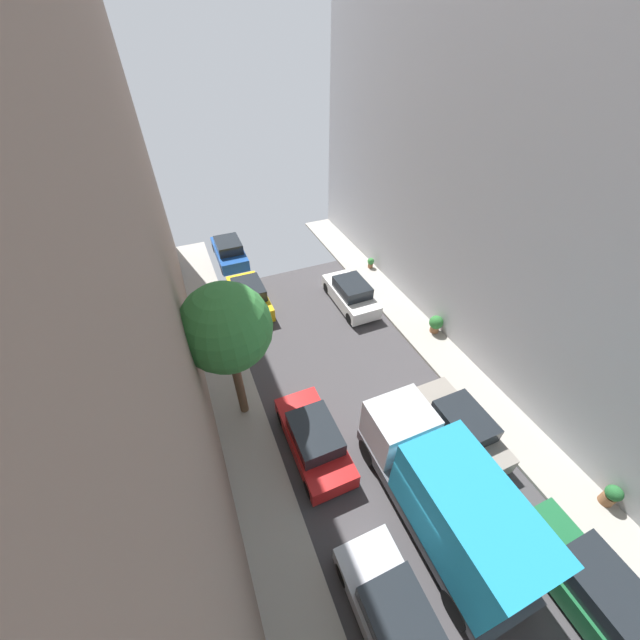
{
  "coord_description": "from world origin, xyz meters",
  "views": [
    {
      "loc": [
        -5.31,
        -3.14,
        12.8
      ],
      "look_at": [
        0.28,
        10.11,
        0.5
      ],
      "focal_mm": 19.97,
      "sensor_mm": 36.0,
      "label": 1
    }
  ],
  "objects_px": {
    "potted_plant_2": "(436,323)",
    "delivery_truck": "(445,496)",
    "potted_plant_0": "(371,262)",
    "parked_car_left_2": "(397,623)",
    "parked_car_left_5": "(229,251)",
    "parked_car_right_4": "(351,294)",
    "parked_car_left_4": "(249,296)",
    "parked_car_left_3": "(314,439)",
    "parked_car_right_2": "(590,585)",
    "lamp_post": "(227,323)",
    "parked_car_right_3": "(459,426)",
    "potted_plant_1": "(612,495)",
    "street_tree_2": "(226,328)"
  },
  "relations": [
    {
      "from": "parked_car_left_5",
      "to": "parked_car_right_4",
      "type": "height_order",
      "value": "same"
    },
    {
      "from": "delivery_truck",
      "to": "parked_car_right_4",
      "type": "bearing_deg",
      "value": 76.9
    },
    {
      "from": "parked_car_left_2",
      "to": "lamp_post",
      "type": "height_order",
      "value": "lamp_post"
    },
    {
      "from": "parked_car_right_4",
      "to": "lamp_post",
      "type": "bearing_deg",
      "value": -155.15
    },
    {
      "from": "parked_car_left_4",
      "to": "potted_plant_2",
      "type": "xyz_separation_m",
      "value": [
        8.33,
        -6.07,
        -0.02
      ]
    },
    {
      "from": "parked_car_left_3",
      "to": "parked_car_right_4",
      "type": "distance_m",
      "value": 9.38
    },
    {
      "from": "parked_car_right_2",
      "to": "street_tree_2",
      "type": "xyz_separation_m",
      "value": [
        -7.46,
        9.94,
        4.03
      ]
    },
    {
      "from": "parked_car_left_2",
      "to": "potted_plant_2",
      "type": "distance_m",
      "value": 12.61
    },
    {
      "from": "potted_plant_2",
      "to": "lamp_post",
      "type": "distance_m",
      "value": 10.67
    },
    {
      "from": "potted_plant_2",
      "to": "parked_car_right_3",
      "type": "bearing_deg",
      "value": -118.56
    },
    {
      "from": "parked_car_left_5",
      "to": "potted_plant_0",
      "type": "height_order",
      "value": "parked_car_left_5"
    },
    {
      "from": "potted_plant_0",
      "to": "lamp_post",
      "type": "bearing_deg",
      "value": -148.61
    },
    {
      "from": "parked_car_left_5",
      "to": "parked_car_right_4",
      "type": "relative_size",
      "value": 1.0
    },
    {
      "from": "parked_car_left_4",
      "to": "potted_plant_2",
      "type": "distance_m",
      "value": 10.3
    },
    {
      "from": "parked_car_left_2",
      "to": "parked_car_left_4",
      "type": "xyz_separation_m",
      "value": [
        0.0,
        15.54,
        0.0
      ]
    },
    {
      "from": "parked_car_right_2",
      "to": "parked_car_right_4",
      "type": "bearing_deg",
      "value": 90.0
    },
    {
      "from": "potted_plant_2",
      "to": "delivery_truck",
      "type": "bearing_deg",
      "value": -126.48
    },
    {
      "from": "delivery_truck",
      "to": "potted_plant_0",
      "type": "xyz_separation_m",
      "value": [
        5.6,
        14.45,
        -1.26
      ]
    },
    {
      "from": "parked_car_right_2",
      "to": "delivery_truck",
      "type": "bearing_deg",
      "value": 129.52
    },
    {
      "from": "parked_car_left_2",
      "to": "parked_car_left_4",
      "type": "height_order",
      "value": "same"
    },
    {
      "from": "parked_car_right_3",
      "to": "parked_car_left_2",
      "type": "bearing_deg",
      "value": -142.81
    },
    {
      "from": "parked_car_left_2",
      "to": "potted_plant_0",
      "type": "distance_m",
      "value": 18.3
    },
    {
      "from": "parked_car_right_2",
      "to": "parked_car_right_3",
      "type": "distance_m",
      "value": 5.51
    },
    {
      "from": "delivery_truck",
      "to": "parked_car_right_3",
      "type": "bearing_deg",
      "value": 39.6
    },
    {
      "from": "parked_car_left_4",
      "to": "parked_car_right_3",
      "type": "height_order",
      "value": "same"
    },
    {
      "from": "parked_car_right_2",
      "to": "parked_car_right_4",
      "type": "height_order",
      "value": "same"
    },
    {
      "from": "parked_car_left_3",
      "to": "potted_plant_1",
      "type": "height_order",
      "value": "parked_car_left_3"
    },
    {
      "from": "potted_plant_2",
      "to": "lamp_post",
      "type": "relative_size",
      "value": 0.18
    },
    {
      "from": "parked_car_right_2",
      "to": "potted_plant_1",
      "type": "bearing_deg",
      "value": 25.63
    },
    {
      "from": "parked_car_left_3",
      "to": "parked_car_left_4",
      "type": "xyz_separation_m",
      "value": [
        0.0,
        9.74,
        0.0
      ]
    },
    {
      "from": "parked_car_left_2",
      "to": "parked_car_right_3",
      "type": "relative_size",
      "value": 1.0
    },
    {
      "from": "parked_car_right_2",
      "to": "parked_car_left_2",
      "type": "bearing_deg",
      "value": 165.37
    },
    {
      "from": "parked_car_left_3",
      "to": "parked_car_left_4",
      "type": "height_order",
      "value": "same"
    },
    {
      "from": "parked_car_left_3",
      "to": "parked_car_right_4",
      "type": "xyz_separation_m",
      "value": [
        5.4,
        7.67,
        0.0
      ]
    },
    {
      "from": "parked_car_left_5",
      "to": "potted_plant_2",
      "type": "bearing_deg",
      "value": -54.15
    },
    {
      "from": "parked_car_left_3",
      "to": "potted_plant_1",
      "type": "xyz_separation_m",
      "value": [
        8.41,
        -5.76,
        -0.09
      ]
    },
    {
      "from": "parked_car_left_5",
      "to": "potted_plant_2",
      "type": "height_order",
      "value": "parked_car_left_5"
    },
    {
      "from": "parked_car_right_2",
      "to": "potted_plant_0",
      "type": "height_order",
      "value": "parked_car_right_2"
    },
    {
      "from": "parked_car_left_3",
      "to": "parked_car_right_3",
      "type": "height_order",
      "value": "same"
    },
    {
      "from": "parked_car_left_3",
      "to": "parked_car_right_2",
      "type": "bearing_deg",
      "value": -53.14
    },
    {
      "from": "parked_car_left_4",
      "to": "delivery_truck",
      "type": "relative_size",
      "value": 0.64
    },
    {
      "from": "parked_car_left_3",
      "to": "street_tree_2",
      "type": "relative_size",
      "value": 0.67
    },
    {
      "from": "parked_car_left_3",
      "to": "lamp_post",
      "type": "bearing_deg",
      "value": 113.87
    },
    {
      "from": "parked_car_right_2",
      "to": "street_tree_2",
      "type": "height_order",
      "value": "street_tree_2"
    },
    {
      "from": "delivery_truck",
      "to": "street_tree_2",
      "type": "relative_size",
      "value": 1.06
    },
    {
      "from": "potted_plant_0",
      "to": "lamp_post",
      "type": "distance_m",
      "value": 12.36
    },
    {
      "from": "potted_plant_2",
      "to": "lamp_post",
      "type": "height_order",
      "value": "lamp_post"
    },
    {
      "from": "parked_car_left_2",
      "to": "potted_plant_1",
      "type": "relative_size",
      "value": 4.68
    },
    {
      "from": "delivery_truck",
      "to": "potted_plant_0",
      "type": "relative_size",
      "value": 9.63
    },
    {
      "from": "parked_car_right_2",
      "to": "parked_car_left_3",
      "type": "bearing_deg",
      "value": 126.86
    }
  ]
}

